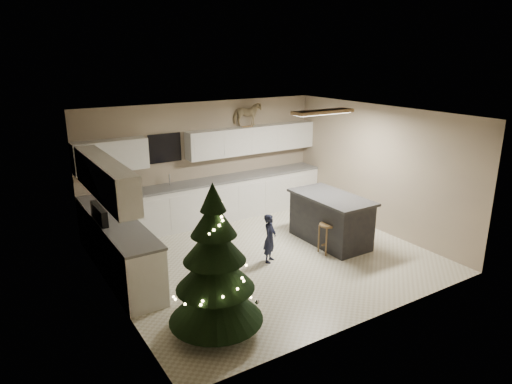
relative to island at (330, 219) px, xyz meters
The scene contains 8 objects.
ground_plane 1.52m from the island, behind, with size 5.50×5.50×0.00m, color beige.
room_shell 1.91m from the island, behind, with size 5.52×5.02×2.61m.
cabinetry 2.94m from the island, 143.64° to the left, with size 5.50×3.20×2.00m.
island is the anchor object (origin of this frame).
bar_stool 0.54m from the island, 136.84° to the right, with size 0.30×0.30×0.57m.
christmas_tree 3.65m from the island, 155.32° to the right, with size 1.30×1.26×2.08m.
toddler 1.50m from the island, behind, with size 0.32×0.21×0.89m, color black.
rocking_horse 3.04m from the island, 100.33° to the left, with size 0.67×0.47×0.54m.
Camera 1 is at (-4.23, -6.39, 3.58)m, focal length 32.00 mm.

